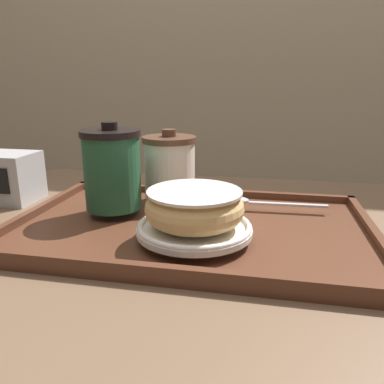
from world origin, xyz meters
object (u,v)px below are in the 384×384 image
(spoon, at_px, (254,202))
(napkin_dispenser, at_px, (10,177))
(coffee_cup_front, at_px, (112,169))
(coffee_cup_rear, at_px, (170,166))
(donut_chocolate_glazed, at_px, (194,207))

(spoon, bearing_deg, napkin_dispenser, -2.84)
(coffee_cup_front, height_order, coffee_cup_rear, coffee_cup_front)
(coffee_cup_front, height_order, spoon, coffee_cup_front)
(coffee_cup_rear, xyz_separation_m, napkin_dispenser, (-0.31, -0.02, -0.03))
(coffee_cup_front, height_order, napkin_dispenser, coffee_cup_front)
(coffee_cup_rear, bearing_deg, spoon, -7.74)
(coffee_cup_rear, height_order, spoon, coffee_cup_rear)
(spoon, relative_size, napkin_dispenser, 1.70)
(spoon, bearing_deg, coffee_cup_rear, -9.92)
(coffee_cup_front, xyz_separation_m, donut_chocolate_glazed, (0.15, -0.08, -0.03))
(coffee_cup_rear, xyz_separation_m, spoon, (0.15, -0.02, -0.05))
(coffee_cup_front, relative_size, napkin_dispenser, 1.44)
(coffee_cup_rear, relative_size, donut_chocolate_glazed, 0.90)
(napkin_dispenser, bearing_deg, spoon, -0.66)
(spoon, bearing_deg, donut_chocolate_glazed, 59.67)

